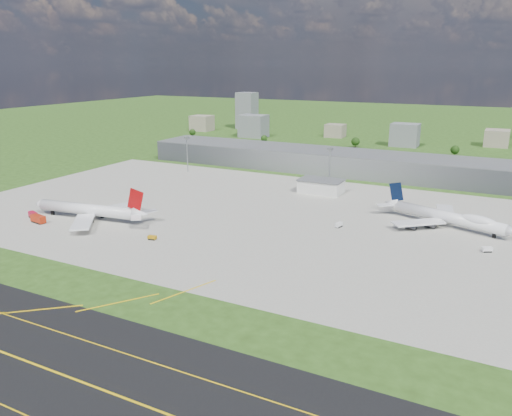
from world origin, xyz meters
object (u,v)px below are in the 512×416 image
at_px(crash_tender, 33,215).
at_px(tug_yellow, 152,238).
at_px(van_white_near, 339,225).
at_px(fire_truck, 38,219).
at_px(airliner_red_twin, 91,210).
at_px(van_white_far, 487,250).
at_px(airliner_blue_quad, 448,217).

relative_size(crash_tender, tug_yellow, 1.65).
distance_m(crash_tender, van_white_near, 157.87).
relative_size(fire_truck, crash_tender, 1.38).
bearing_deg(airliner_red_twin, van_white_far, -174.63).
bearing_deg(van_white_far, fire_truck, 167.50).
distance_m(fire_truck, tug_yellow, 67.56).
xyz_separation_m(airliner_red_twin, airliner_blue_quad, (165.17, 70.73, -0.09)).
height_order(fire_truck, crash_tender, fire_truck).
xyz_separation_m(fire_truck, van_white_near, (137.84, 62.09, -0.79)).
distance_m(crash_tender, tug_yellow, 76.44).
height_order(airliner_red_twin, fire_truck, airliner_red_twin).
bearing_deg(airliner_red_twin, fire_truck, 31.49).
height_order(crash_tender, tug_yellow, crash_tender).
bearing_deg(airliner_blue_quad, fire_truck, -134.94).
bearing_deg(airliner_red_twin, crash_tender, 14.58).
bearing_deg(crash_tender, airliner_blue_quad, 42.18).
bearing_deg(airliner_red_twin, airliner_blue_quad, -164.25).
xyz_separation_m(airliner_red_twin, crash_tender, (-29.30, -11.84, -3.42)).
distance_m(airliner_blue_quad, van_white_near, 53.79).
bearing_deg(fire_truck, crash_tender, 163.06).
relative_size(fire_truck, van_white_far, 2.01).
relative_size(airliner_blue_quad, van_white_near, 13.83).
bearing_deg(van_white_near, airliner_red_twin, 128.48).
xyz_separation_m(airliner_blue_quad, van_white_far, (19.44, -28.78, -3.83)).
bearing_deg(van_white_near, crash_tender, 128.63).
distance_m(airliner_blue_quad, tug_yellow, 143.31).
xyz_separation_m(tug_yellow, van_white_near, (70.54, 56.23, 0.20)).
relative_size(airliner_red_twin, crash_tender, 10.15).
bearing_deg(van_white_far, airliner_red_twin, 164.43).
xyz_separation_m(airliner_red_twin, van_white_near, (117.67, 45.80, -3.89)).
distance_m(airliner_blue_quad, crash_tender, 211.31).
relative_size(fire_truck, tug_yellow, 2.27).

